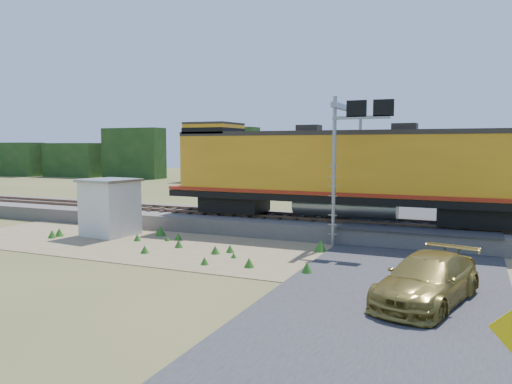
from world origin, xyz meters
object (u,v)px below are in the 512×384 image
at_px(shed, 110,207).
at_px(car, 427,280).
at_px(locomotive, 339,170).
at_px(signal_gantry, 353,135).

xyz_separation_m(shed, car, (15.97, -5.25, -0.77)).
relative_size(locomotive, signal_gantry, 2.81).
bearing_deg(car, signal_gantry, 130.20).
height_order(locomotive, signal_gantry, signal_gantry).
height_order(locomotive, car, locomotive).
bearing_deg(shed, car, -11.22).
relative_size(locomotive, shed, 6.57).
xyz_separation_m(shed, signal_gantry, (11.63, 3.96, 3.67)).
bearing_deg(car, locomotive, 132.44).
xyz_separation_m(locomotive, shed, (-10.84, -4.62, -1.93)).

